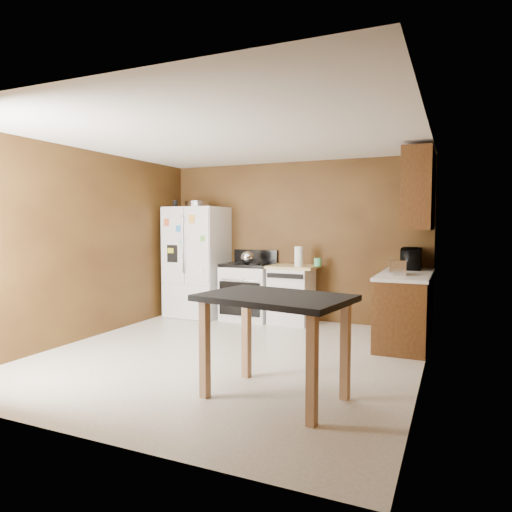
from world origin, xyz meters
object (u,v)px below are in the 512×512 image
Objects in this scene: roasting_pan at (198,204)px; kettle at (247,258)px; paper_towel at (299,256)px; toaster at (398,267)px; microwave at (412,260)px; dishwasher at (292,294)px; green_canister at (318,262)px; island at (275,311)px; gas_range at (248,291)px; refrigerator at (197,262)px; pen_cup at (175,204)px.

kettle is (0.97, -0.13, -0.85)m from roasting_pan.
paper_towel is 1.64m from toaster.
dishwasher is at bearing 89.21° from microwave.
island is (0.48, -2.99, -0.18)m from green_canister.
gas_range is (0.93, 0.00, -1.39)m from roasting_pan.
gas_range reaches higher than green_canister.
refrigerator is (-3.37, -0.10, -0.13)m from microwave.
gas_range is at bearing 118.67° from island.
green_canister is (2.40, 0.19, -0.91)m from pen_cup.
gas_range is (-1.12, -0.06, -0.49)m from green_canister.
island is (1.56, -2.79, -0.23)m from kettle.
roasting_pan is at bearing 89.31° from microwave.
green_canister is (1.08, 0.19, -0.05)m from kettle.
roasting_pan is 0.45× the size of dishwasher.
dishwasher is at bearing 13.11° from kettle.
toaster is 1.90m from dishwasher.
roasting_pan is 4.02m from island.
pen_cup is 2.57m from green_canister.
green_canister is 0.25× the size of microwave.
paper_towel reaches higher than dishwasher.
microwave is 3.10m from island.
green_canister is 2.03m from refrigerator.
paper_towel is 1.20× the size of toaster.
dishwasher is at bearing 135.74° from toaster.
paper_towel is 0.27× the size of gas_range.
toaster is at bearing -9.81° from pen_cup.
microwave is 3.37m from refrigerator.
kettle is 0.83m from paper_towel.
refrigerator is (-1.78, 0.03, -0.14)m from paper_towel.
pen_cup is at bearing 151.39° from toaster.
roasting_pan is at bearing 177.12° from paper_towel.
microwave is at bearing 1.02° from gas_range.
island is at bearing -61.33° from gas_range.
roasting_pan reaches higher than kettle.
refrigerator is 1.64× the size of gas_range.
microwave is (3.74, 0.17, -0.82)m from pen_cup.
dishwasher is (1.65, 0.02, -1.40)m from roasting_pan.
microwave is at bearing 73.89° from island.
kettle is 0.82× the size of toaster.
paper_towel is at bearing -5.95° from gas_range.
pen_cup is 0.24× the size of microwave.
paper_towel is 2.45× the size of green_canister.
kettle reaches higher than green_canister.
pen_cup is at bearing -160.19° from roasting_pan.
gas_range is at bearing -178.06° from dishwasher.
toaster is 0.23× the size of gas_range.
paper_towel is at bearing 93.40° from microwave.
roasting_pan is 0.37× the size of gas_range.
microwave is (1.34, -0.02, 0.08)m from green_canister.
green_canister reaches higher than island.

